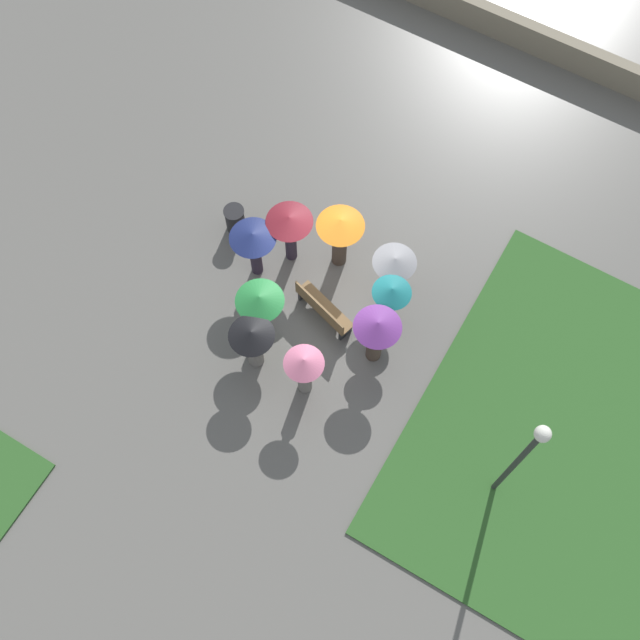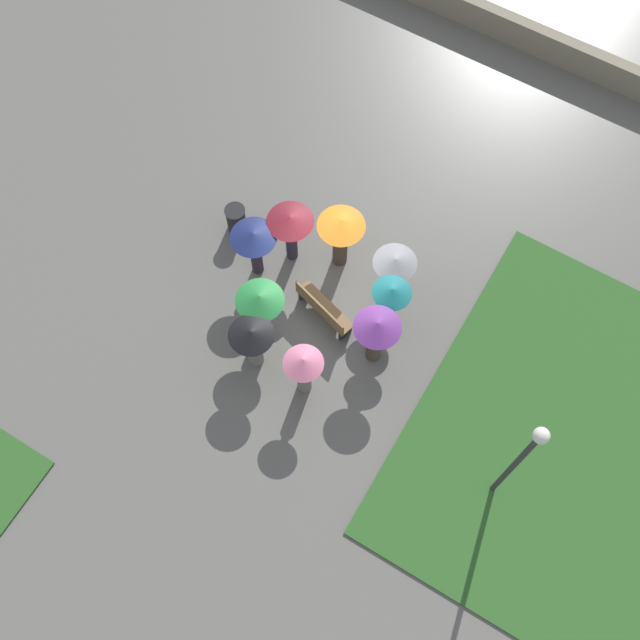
% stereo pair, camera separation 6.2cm
% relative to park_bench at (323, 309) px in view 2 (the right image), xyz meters
% --- Properties ---
extents(ground_plane, '(90.00, 90.00, 0.00)m').
position_rel_park_bench_xyz_m(ground_plane, '(0.46, -0.77, -0.47)').
color(ground_plane, '#66635E').
extents(lawn_patch_near, '(8.73, 8.95, 0.06)m').
position_rel_park_bench_xyz_m(lawn_patch_near, '(-7.46, -0.19, -0.44)').
color(lawn_patch_near, '#2D5B26').
rests_on(lawn_patch_near, ground_plane).
extents(parapet_wall, '(45.00, 0.35, 0.88)m').
position_rel_park_bench_xyz_m(parapet_wall, '(0.46, -10.44, -0.02)').
color(parapet_wall, gray).
rests_on(parapet_wall, ground_plane).
extents(park_bench, '(1.71, 0.88, 0.90)m').
position_rel_park_bench_xyz_m(park_bench, '(0.00, 0.00, 0.00)').
color(park_bench, brown).
rests_on(park_bench, ground_plane).
extents(lamp_post, '(0.32, 0.32, 4.57)m').
position_rel_park_bench_xyz_m(lamp_post, '(-5.48, 1.70, 2.46)').
color(lamp_post, '#2D2D30').
rests_on(lamp_post, ground_plane).
extents(trash_bin, '(0.53, 0.53, 0.84)m').
position_rel_park_bench_xyz_m(trash_bin, '(3.22, -1.06, -0.04)').
color(trash_bin, '#232326').
rests_on(trash_bin, ground_plane).
extents(crowd_person_purple, '(1.11, 1.11, 1.93)m').
position_rel_park_bench_xyz_m(crowd_person_purple, '(-1.56, 0.25, 0.91)').
color(crowd_person_purple, '#47382D').
rests_on(crowd_person_purple, ground_plane).
extents(crowd_person_grey, '(1.06, 1.06, 1.75)m').
position_rel_park_bench_xyz_m(crowd_person_grey, '(-1.10, -1.45, 0.71)').
color(crowd_person_grey, slate).
rests_on(crowd_person_grey, ground_plane).
extents(crowd_person_teal, '(0.93, 0.93, 1.82)m').
position_rel_park_bench_xyz_m(crowd_person_teal, '(-1.42, -0.70, 0.83)').
color(crowd_person_teal, slate).
rests_on(crowd_person_teal, ground_plane).
extents(crowd_person_maroon, '(1.15, 1.15, 1.88)m').
position_rel_park_bench_xyz_m(crowd_person_maroon, '(1.56, -1.09, 0.98)').
color(crowd_person_maroon, '#2D2333').
rests_on(crowd_person_maroon, ground_plane).
extents(crowd_person_orange, '(1.17, 1.17, 1.98)m').
position_rel_park_bench_xyz_m(crowd_person_orange, '(0.45, -1.59, 0.99)').
color(crowd_person_orange, '#47382D').
rests_on(crowd_person_orange, ground_plane).
extents(crowd_person_green, '(1.15, 1.15, 1.74)m').
position_rel_park_bench_xyz_m(crowd_person_green, '(1.11, 0.98, 0.90)').
color(crowd_person_green, '#282D47').
rests_on(crowd_person_green, ground_plane).
extents(crowd_person_pink, '(0.93, 0.93, 1.80)m').
position_rel_park_bench_xyz_m(crowd_person_pink, '(-0.56, 1.79, 0.79)').
color(crowd_person_pink, slate).
rests_on(crowd_person_pink, ground_plane).
extents(crowd_person_black, '(1.07, 1.07, 1.74)m').
position_rel_park_bench_xyz_m(crowd_person_black, '(0.80, 1.81, 0.72)').
color(crowd_person_black, slate).
rests_on(crowd_person_black, ground_plane).
extents(crowd_person_navy, '(1.14, 1.14, 1.82)m').
position_rel_park_bench_xyz_m(crowd_person_navy, '(2.09, -0.29, 0.93)').
color(crowd_person_navy, '#2D2333').
rests_on(crowd_person_navy, ground_plane).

